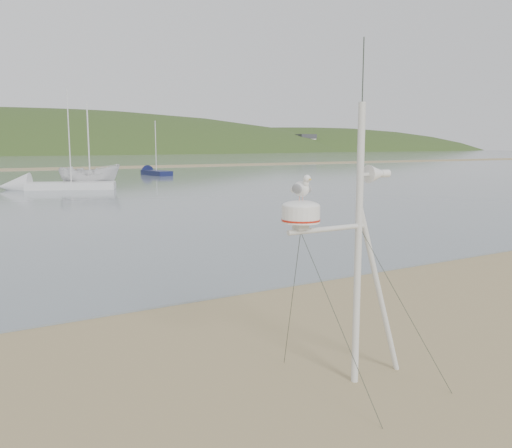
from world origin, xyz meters
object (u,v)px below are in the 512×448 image
boat_white (89,158)px  sailboat_blue_far (150,172)px  mast_rig (356,305)px  sailboat_white_near (39,186)px

boat_white → sailboat_blue_far: (10.00, 14.54, -1.95)m
mast_rig → sailboat_blue_far: (15.52, 50.49, -0.80)m
mast_rig → boat_white: 36.39m
sailboat_white_near → sailboat_blue_far: size_ratio=1.30×
sailboat_white_near → sailboat_blue_far: 20.12m
mast_rig → sailboat_blue_far: size_ratio=0.73×
boat_white → mast_rig: bearing=-174.8°
mast_rig → sailboat_blue_far: 52.83m
sailboat_blue_far → mast_rig: bearing=-107.1°
sailboat_white_near → sailboat_blue_far: bearing=47.1°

